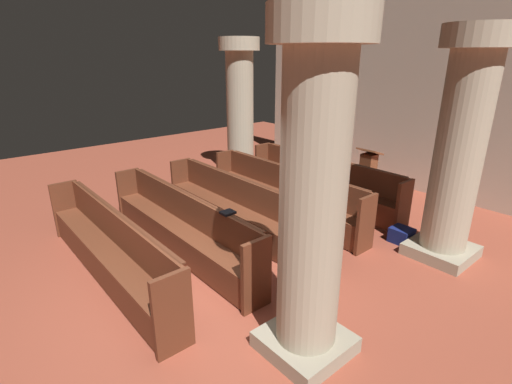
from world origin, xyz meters
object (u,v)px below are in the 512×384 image
(pew_row_0, at_px, (322,180))
(pew_row_3, at_px, (180,223))
(pillar_aisle_side, at_px, (460,146))
(pillar_aisle_rear, at_px, (313,197))
(kneeler_box_navy, at_px, (401,235))
(pew_row_1, at_px, (284,191))
(hymn_book, at_px, (228,212))
(pillar_far_side, at_px, (240,107))
(lectern, at_px, (367,176))
(pew_row_2, at_px, (237,206))
(pew_row_4, at_px, (108,245))

(pew_row_0, bearing_deg, pew_row_3, -90.00)
(pillar_aisle_side, distance_m, pillar_aisle_rear, 3.10)
(pew_row_0, relative_size, kneeler_box_navy, 11.06)
(kneeler_box_navy, bearing_deg, pew_row_1, -160.52)
(pew_row_1, bearing_deg, hymn_book, -63.84)
(pew_row_1, xyz_separation_m, pillar_aisle_rear, (2.70, -2.31, 1.24))
(pillar_far_side, bearing_deg, lectern, 20.40)
(pew_row_0, distance_m, pew_row_2, 2.23)
(pew_row_2, bearing_deg, pew_row_3, -90.00)
(pew_row_1, height_order, lectern, lectern)
(pillar_aisle_side, bearing_deg, pew_row_4, -123.12)
(pew_row_3, bearing_deg, pew_row_1, 90.00)
(pew_row_4, bearing_deg, pew_row_2, 90.00)
(pew_row_0, xyz_separation_m, pew_row_2, (0.00, -2.23, 0.00))
(pew_row_0, xyz_separation_m, kneeler_box_navy, (2.07, -0.39, -0.38))
(pew_row_1, height_order, pillar_far_side, pillar_far_side)
(pew_row_2, height_order, hymn_book, hymn_book)
(pew_row_2, xyz_separation_m, pew_row_3, (0.00, -1.12, 0.00))
(pew_row_4, distance_m, pillar_aisle_side, 5.10)
(pew_row_0, relative_size, hymn_book, 20.74)
(hymn_book, bearing_deg, pillar_aisle_side, 59.19)
(pew_row_0, relative_size, pew_row_1, 1.00)
(pew_row_2, distance_m, hymn_book, 1.45)
(pew_row_2, relative_size, hymn_book, 20.74)
(pew_row_3, distance_m, kneeler_box_navy, 3.63)
(pew_row_2, distance_m, kneeler_box_navy, 2.80)
(hymn_book, bearing_deg, lectern, 98.40)
(pillar_far_side, xyz_separation_m, kneeler_box_navy, (4.72, -0.31, -1.61))
(pew_row_4, xyz_separation_m, pillar_aisle_rear, (2.70, 1.04, 1.24))
(pillar_aisle_side, distance_m, lectern, 2.99)
(pew_row_1, xyz_separation_m, pew_row_4, (0.00, -3.35, 0.00))
(lectern, xyz_separation_m, kneeler_box_navy, (1.68, -1.44, -0.33))
(pillar_far_side, xyz_separation_m, hymn_book, (3.66, -3.09, -0.78))
(pillar_aisle_side, relative_size, pillar_far_side, 1.00)
(hymn_book, bearing_deg, pillar_aisle_rear, -8.71)
(pew_row_1, height_order, pew_row_3, same)
(pew_row_3, relative_size, kneeler_box_navy, 11.06)
(pillar_aisle_rear, xyz_separation_m, lectern, (-2.32, 4.48, -1.29))
(pew_row_0, height_order, lectern, lectern)
(pew_row_0, height_order, hymn_book, hymn_book)
(pew_row_2, distance_m, pew_row_3, 1.12)
(pew_row_4, distance_m, hymn_book, 1.71)
(pillar_aisle_rear, bearing_deg, pew_row_3, 178.38)
(hymn_book, bearing_deg, pillar_far_side, 139.77)
(lectern, distance_m, hymn_book, 4.30)
(kneeler_box_navy, bearing_deg, hymn_book, -110.86)
(pew_row_1, height_order, pew_row_2, same)
(lectern, xyz_separation_m, hymn_book, (0.62, -4.22, 0.51))
(pew_row_1, distance_m, pillar_aisle_side, 3.07)
(pillar_aisle_rear, distance_m, lectern, 5.21)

